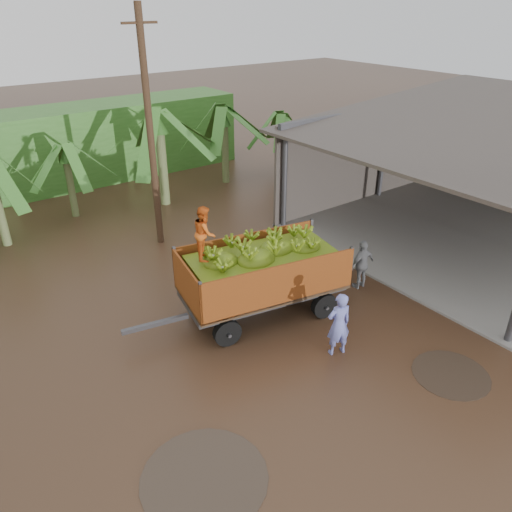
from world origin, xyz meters
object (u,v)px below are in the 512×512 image
(banana_trailer, at_px, (262,272))
(utility_pole, at_px, (150,133))
(man_grey, at_px, (362,264))
(man_blue, at_px, (339,324))

(banana_trailer, bearing_deg, utility_pole, 102.59)
(banana_trailer, distance_m, utility_pole, 6.63)
(man_grey, relative_size, utility_pole, 0.20)
(man_blue, height_order, man_grey, man_blue)
(utility_pole, bearing_deg, man_blue, -85.99)
(banana_trailer, relative_size, man_grey, 3.94)
(banana_trailer, bearing_deg, man_blue, -69.17)
(banana_trailer, relative_size, utility_pole, 0.79)
(man_grey, bearing_deg, utility_pole, -62.23)
(man_blue, distance_m, man_grey, 3.51)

